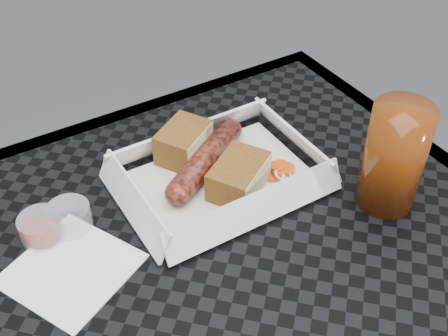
# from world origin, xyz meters

# --- Properties ---
(food_tray) EXTENTS (0.22, 0.15, 0.00)m
(food_tray) POSITION_xyz_m (0.11, 0.19, 0.75)
(food_tray) COLOR white
(food_tray) RESTS_ON patio_table
(bratwurst) EXTENTS (0.15, 0.11, 0.03)m
(bratwurst) POSITION_xyz_m (0.10, 0.21, 0.76)
(bratwurst) COLOR maroon
(bratwurst) RESTS_ON food_tray
(bread_near) EXTENTS (0.09, 0.08, 0.04)m
(bread_near) POSITION_xyz_m (0.09, 0.25, 0.77)
(bread_near) COLOR brown
(bread_near) RESTS_ON food_tray
(bread_far) EXTENTS (0.09, 0.09, 0.04)m
(bread_far) POSITION_xyz_m (0.12, 0.16, 0.77)
(bread_far) COLOR brown
(bread_far) RESTS_ON food_tray
(veg_garnish) EXTENTS (0.03, 0.03, 0.00)m
(veg_garnish) POSITION_xyz_m (0.18, 0.15, 0.75)
(veg_garnish) COLOR #E64D0A
(veg_garnish) RESTS_ON food_tray
(napkin) EXTENTS (0.16, 0.16, 0.00)m
(napkin) POSITION_xyz_m (-0.10, 0.15, 0.75)
(napkin) COLOR white
(napkin) RESTS_ON patio_table
(condiment_cup_sauce) EXTENTS (0.05, 0.05, 0.03)m
(condiment_cup_sauce) POSITION_xyz_m (-0.11, 0.21, 0.76)
(condiment_cup_sauce) COLOR maroon
(condiment_cup_sauce) RESTS_ON patio_table
(condiment_cup_empty) EXTENTS (0.05, 0.05, 0.03)m
(condiment_cup_empty) POSITION_xyz_m (-0.08, 0.21, 0.76)
(condiment_cup_empty) COLOR silver
(condiment_cup_empty) RESTS_ON patio_table
(drink_glass) EXTENTS (0.07, 0.07, 0.13)m
(drink_glass) POSITION_xyz_m (0.26, 0.05, 0.81)
(drink_glass) COLOR #5D2508
(drink_glass) RESTS_ON patio_table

